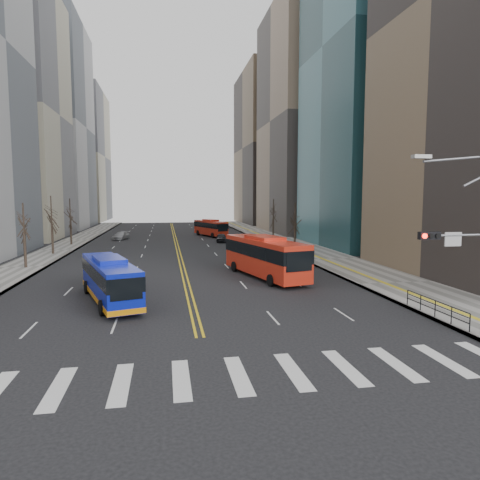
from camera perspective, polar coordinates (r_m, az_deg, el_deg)
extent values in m
plane|color=black|center=(18.49, -4.00, -17.77)|extent=(220.00, 220.00, 0.00)
cube|color=slate|center=(65.20, 7.25, -0.74)|extent=(7.00, 130.00, 0.15)
cube|color=slate|center=(64.03, -23.24, -1.28)|extent=(5.00, 130.00, 0.15)
cube|color=silver|center=(18.88, -23.07, -17.70)|extent=(0.70, 4.00, 0.01)
cube|color=silver|center=(18.50, -15.56, -17.94)|extent=(0.70, 4.00, 0.01)
cube|color=silver|center=(18.42, -7.85, -17.89)|extent=(0.70, 4.00, 0.01)
cube|color=silver|center=(18.64, -0.21, -17.54)|extent=(0.70, 4.00, 0.01)
cube|color=silver|center=(19.15, 7.10, -16.93)|extent=(0.70, 4.00, 0.01)
cube|color=silver|center=(19.93, 13.88, -16.13)|extent=(0.70, 4.00, 0.01)
cube|color=silver|center=(20.94, 20.02, -15.21)|extent=(0.70, 4.00, 0.01)
cube|color=silver|center=(22.17, 25.49, -14.24)|extent=(0.70, 4.00, 0.01)
cube|color=gold|center=(72.26, -8.71, -0.19)|extent=(0.15, 100.00, 0.01)
cube|color=gold|center=(72.27, -8.39, -0.18)|extent=(0.15, 100.00, 0.01)
cube|color=gray|center=(114.67, -24.86, 13.54)|extent=(20.00, 26.00, 48.00)
cube|color=#326772|center=(72.41, 18.96, 22.81)|extent=(20.00, 22.00, 58.00)
cube|color=gray|center=(94.72, 10.10, 15.14)|extent=(20.00, 26.00, 46.00)
cube|color=#9D967E|center=(145.02, -21.12, 10.34)|extent=(18.00, 30.00, 40.00)
cube|color=brown|center=(124.49, 4.48, 11.99)|extent=(18.00, 30.00, 42.00)
cylinder|color=slate|center=(23.97, 27.80, 0.59)|extent=(4.50, 0.12, 0.12)
cube|color=black|center=(22.83, 23.93, 0.54)|extent=(1.10, 0.28, 0.38)
cylinder|color=#FF190C|center=(22.51, 23.41, 0.49)|extent=(0.24, 0.08, 0.24)
cylinder|color=black|center=(22.70, 24.15, 0.50)|extent=(0.24, 0.08, 0.24)
cylinder|color=black|center=(22.90, 24.88, 0.51)|extent=(0.24, 0.08, 0.24)
cube|color=silver|center=(23.60, 26.53, 0.09)|extent=(0.90, 0.06, 0.70)
cube|color=#999993|center=(22.51, 23.03, 10.20)|extent=(0.90, 0.35, 0.18)
cube|color=black|center=(28.61, 24.62, -7.36)|extent=(0.04, 6.00, 0.04)
cylinder|color=black|center=(26.39, 28.31, -9.72)|extent=(0.06, 0.06, 1.00)
cylinder|color=black|center=(27.54, 26.36, -9.00)|extent=(0.06, 0.06, 1.00)
cylinder|color=black|center=(28.72, 24.58, -8.33)|extent=(0.06, 0.06, 1.00)
cylinder|color=black|center=(29.93, 22.94, -7.71)|extent=(0.06, 0.06, 1.00)
cylinder|color=black|center=(31.16, 21.43, -7.13)|extent=(0.06, 0.06, 1.00)
cylinder|color=#2D211B|center=(49.32, -26.73, -1.37)|extent=(0.28, 0.28, 3.60)
cylinder|color=#2D211B|center=(59.85, -23.72, 0.09)|extent=(0.28, 0.28, 4.00)
cylinder|color=#2D211B|center=(70.55, -21.61, 0.88)|extent=(0.28, 0.28, 3.80)
cylinder|color=#2D211B|center=(59.83, 7.31, 0.29)|extent=(0.28, 0.28, 3.50)
cylinder|color=#2D211B|center=(71.33, 4.45, 1.29)|extent=(0.28, 0.28, 3.75)
cube|color=#0B1AAB|center=(31.59, -16.99, -5.01)|extent=(5.34, 11.02, 2.54)
cube|color=black|center=(31.50, -17.02, -4.08)|extent=(5.41, 11.05, 0.92)
cube|color=#0B1AAB|center=(31.37, -17.06, -2.56)|extent=(2.84, 4.15, 0.40)
cube|color=orange|center=(31.80, -16.93, -6.91)|extent=(5.41, 11.05, 0.35)
cylinder|color=black|center=(28.30, -17.94, -8.60)|extent=(0.58, 1.04, 1.00)
cylinder|color=black|center=(28.72, -13.45, -8.27)|extent=(0.58, 1.04, 1.00)
cylinder|color=black|center=(35.01, -19.77, -5.93)|extent=(0.58, 1.04, 1.00)
cylinder|color=black|center=(35.35, -16.12, -5.71)|extent=(0.58, 1.04, 1.00)
cube|color=red|center=(39.45, 3.28, -2.19)|extent=(5.54, 12.45, 3.18)
cube|color=black|center=(39.38, 3.29, -1.33)|extent=(5.60, 12.48, 1.13)
cube|color=red|center=(39.26, 3.30, 0.25)|extent=(3.14, 4.65, 0.40)
cylinder|color=black|center=(35.66, 4.11, -5.39)|extent=(0.53, 1.04, 1.00)
cylinder|color=black|center=(37.00, 7.91, -5.03)|extent=(0.53, 1.04, 1.00)
cylinder|color=black|center=(42.58, -0.75, -3.56)|extent=(0.53, 1.04, 1.00)
cylinder|color=black|center=(43.71, 2.59, -3.32)|extent=(0.53, 1.04, 1.00)
cube|color=red|center=(80.83, -3.95, 1.64)|extent=(5.56, 10.23, 2.57)
cube|color=black|center=(80.79, -3.95, 2.02)|extent=(5.62, 10.27, 0.94)
cube|color=red|center=(80.74, -3.96, 2.63)|extent=(2.91, 3.93, 0.40)
cylinder|color=black|center=(77.54, -3.67, 0.63)|extent=(0.62, 1.04, 1.00)
cylinder|color=black|center=(78.57, -2.17, 0.70)|extent=(0.62, 1.04, 1.00)
cylinder|color=black|center=(83.34, -5.62, 0.97)|extent=(0.62, 1.04, 1.00)
cylinder|color=black|center=(84.30, -4.20, 1.03)|extent=(0.62, 1.04, 1.00)
imported|color=white|center=(38.71, -17.42, -4.33)|extent=(2.92, 5.03, 1.57)
imported|color=black|center=(70.56, -2.48, 0.30)|extent=(2.06, 4.31, 1.42)
imported|color=gray|center=(77.39, -15.60, 0.55)|extent=(3.08, 4.99, 1.35)
imported|color=black|center=(101.22, -3.83, 1.91)|extent=(3.37, 5.10, 1.30)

